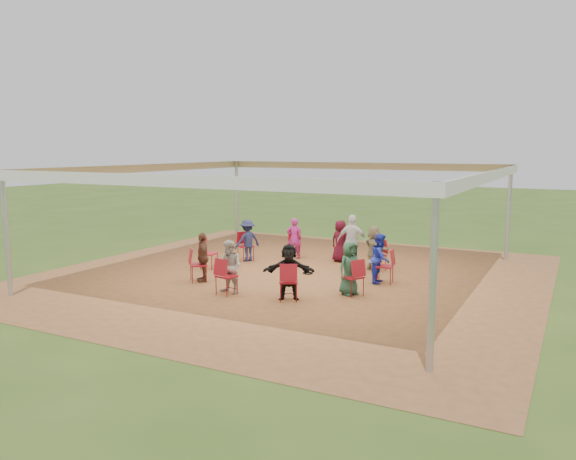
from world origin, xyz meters
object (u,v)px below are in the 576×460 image
at_px(chair_5, 209,254).
at_px(person_seated_7, 289,272).
at_px(person_seated_1, 374,248).
at_px(person_seated_8, 350,268).
at_px(person_seated_2, 340,241).
at_px(chair_8, 289,282).
at_px(standing_person, 352,241).
at_px(person_seated_5, 203,257).
at_px(chair_6, 198,265).
at_px(chair_7, 227,276).
at_px(chair_0, 385,266).
at_px(person_seated_0, 380,258).
at_px(chair_9, 353,277).
at_px(person_seated_4, 248,240).
at_px(person_seated_6, 230,267).
at_px(laptop, 374,259).
at_px(chair_1, 377,255).
at_px(chair_2, 342,247).
at_px(chair_3, 294,244).
at_px(person_seated_3, 294,238).
at_px(cable_coil, 308,273).
at_px(chair_4, 246,246).

distance_m(chair_5, person_seated_7, 4.06).
height_order(person_seated_1, person_seated_8, same).
bearing_deg(person_seated_2, chair_8, 108.45).
xyz_separation_m(person_seated_2, standing_person, (0.64, -0.65, 0.14)).
bearing_deg(person_seated_5, person_seated_8, 54.00).
height_order(person_seated_2, person_seated_5, same).
relative_size(chair_5, person_seated_5, 0.69).
distance_m(chair_6, chair_7, 1.59).
bearing_deg(chair_5, chair_8, 54.00).
distance_m(chair_0, person_seated_0, 0.24).
xyz_separation_m(chair_9, person_seated_4, (-4.41, 2.39, 0.21)).
bearing_deg(person_seated_6, laptop, 55.42).
relative_size(chair_1, laptop, 2.53).
xyz_separation_m(chair_6, laptop, (4.13, 2.07, 0.17)).
height_order(chair_5, chair_8, same).
bearing_deg(chair_2, chair_9, 126.00).
distance_m(chair_8, person_seated_1, 4.06).
bearing_deg(chair_3, chair_1, 144.00).
relative_size(chair_9, person_seated_2, 0.69).
xyz_separation_m(person_seated_1, person_seated_6, (-2.22, -4.09, 0.00)).
bearing_deg(chair_9, person_seated_7, 157.79).
bearing_deg(chair_6, chair_0, 72.00).
height_order(person_seated_5, person_seated_6, same).
xyz_separation_m(chair_6, chair_7, (1.39, -0.76, 0.00)).
relative_size(chair_3, chair_9, 1.00).
distance_m(person_seated_3, standing_person, 2.20).
xyz_separation_m(chair_5, chair_9, (4.80, -0.89, 0.00)).
distance_m(chair_6, person_seated_8, 4.06).
distance_m(chair_1, person_seated_7, 4.06).
bearing_deg(chair_9, person_seated_0, 22.21).
xyz_separation_m(person_seated_0, person_seated_7, (-1.37, -2.53, 0.00)).
bearing_deg(person_seated_5, person_seated_1, 90.00).
relative_size(chair_5, chair_9, 1.00).
bearing_deg(chair_0, cable_coil, 80.50).
distance_m(chair_1, chair_9, 3.02).
height_order(chair_7, person_seated_7, person_seated_7).
height_order(chair_4, chair_5, same).
distance_m(chair_5, person_seated_1, 4.78).
xyz_separation_m(person_seated_0, person_seated_1, (-0.65, 1.37, 0.00)).
xyz_separation_m(chair_1, person_seated_4, (-4.01, -0.60, 0.21)).
bearing_deg(chair_5, person_seated_2, 125.00).
relative_size(chair_6, chair_9, 1.00).
bearing_deg(person_seated_1, chair_6, 90.00).
distance_m(person_seated_1, person_seated_6, 4.66).
height_order(chair_1, person_seated_7, person_seated_7).
height_order(chair_3, chair_8, same).
bearing_deg(person_seated_1, chair_8, 127.00).
bearing_deg(person_seated_8, chair_6, 127.00).
height_order(chair_1, person_seated_1, person_seated_1).
relative_size(chair_0, person_seated_4, 0.69).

